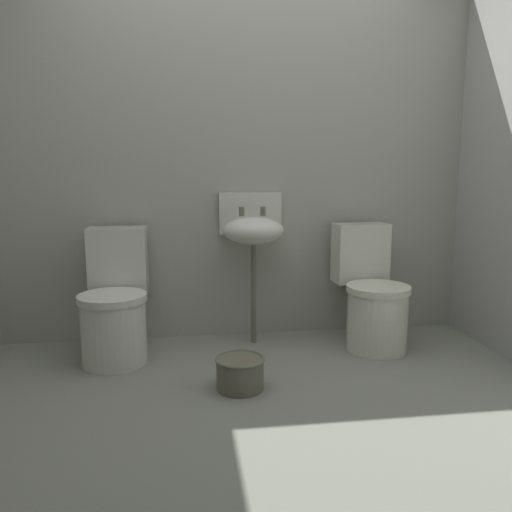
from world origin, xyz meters
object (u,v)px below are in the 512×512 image
Objects in this scene: toilet_left at (115,307)px; sink at (253,230)px; bucket at (240,372)px; toilet_right at (372,297)px.

sink is (0.87, 0.19, 0.43)m from toilet_left.
sink is 3.74× the size of bucket.
bucket is (-0.17, -0.74, -0.66)m from sink.
sink is at bearing 77.09° from bucket.
toilet_right is 0.79× the size of sink.
bucket is at bearing 142.33° from toilet_left.
sink is (-0.75, 0.19, 0.43)m from toilet_right.
bucket is (0.70, -0.56, -0.23)m from toilet_left.
toilet_left is 0.79× the size of sink.
sink is at bearing -17.51° from toilet_right.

